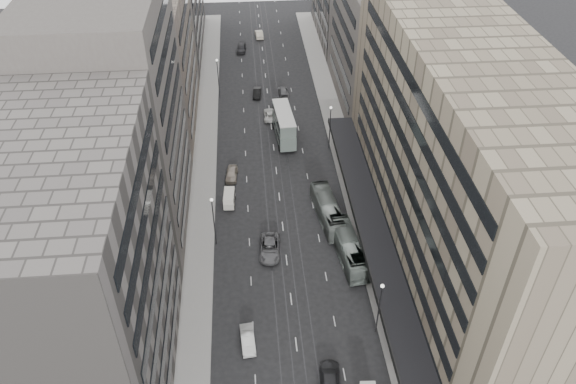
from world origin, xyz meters
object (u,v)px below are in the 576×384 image
object	(u,v)px
bus_near	(348,248)
panel_van	(229,198)
sedan_1	(248,339)
sedan_2	(270,248)
bus_far	(328,211)
double_decker	(284,125)

from	to	relation	value
bus_near	panel_van	xyz separation A→B (m)	(-16.28, 12.77, -0.40)
bus_near	sedan_1	size ratio (longest dim) A/B	2.65
bus_near	sedan_1	distance (m)	19.49
sedan_1	sedan_2	size ratio (longest dim) A/B	0.74
bus_far	sedan_1	xyz separation A→B (m)	(-12.49, -21.45, -0.90)
bus_near	panel_van	distance (m)	20.70
bus_near	bus_far	world-z (taller)	bus_far
bus_far	sedan_1	world-z (taller)	bus_far
bus_far	sedan_1	bearing A→B (deg)	52.78
sedan_1	sedan_2	world-z (taller)	sedan_2
double_decker	panel_van	size ratio (longest dim) A/B	2.82
bus_near	sedan_1	bearing A→B (deg)	37.40
double_decker	panel_van	distance (m)	20.48
bus_near	bus_far	bearing A→B (deg)	-84.14
panel_van	bus_far	bearing A→B (deg)	-14.11
bus_far	sedan_2	world-z (taller)	bus_far
sedan_2	bus_near	bearing A→B (deg)	-4.95
bus_near	sedan_1	world-z (taller)	bus_near
double_decker	bus_near	bearing A→B (deg)	-82.47
panel_van	sedan_1	world-z (taller)	panel_van
panel_van	sedan_2	distance (m)	12.36
panel_van	sedan_1	xyz separation A→B (m)	(2.10, -26.12, -0.50)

